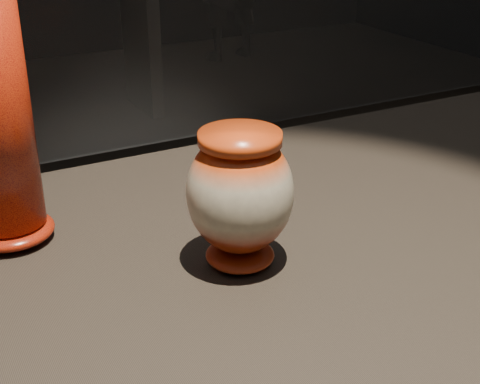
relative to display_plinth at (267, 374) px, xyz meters
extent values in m
cube|color=black|center=(0.00, 0.00, 0.24)|extent=(2.00, 0.80, 0.05)
ellipsoid|color=maroon|center=(-0.08, -0.05, 0.28)|extent=(0.11, 0.11, 0.03)
ellipsoid|color=beige|center=(-0.08, -0.05, 0.38)|extent=(0.17, 0.17, 0.17)
cylinder|color=#EF4C16|center=(-0.08, -0.05, 0.46)|extent=(0.13, 0.13, 0.02)
ellipsoid|color=#B92C0C|center=(-0.35, 0.17, 0.29)|extent=(0.13, 0.13, 0.03)
cube|color=black|center=(0.99, 3.32, -0.21)|extent=(0.08, 0.50, 0.85)
camera|label=1|loc=(-0.46, -0.76, 0.76)|focal=50.00mm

